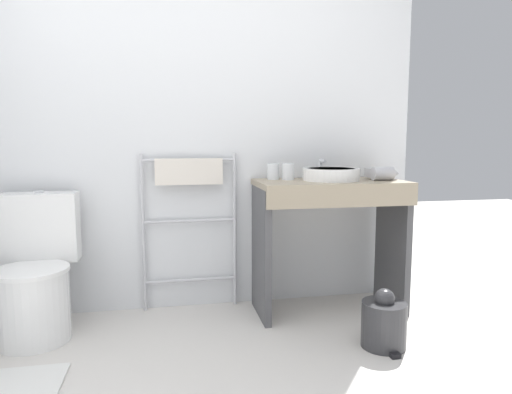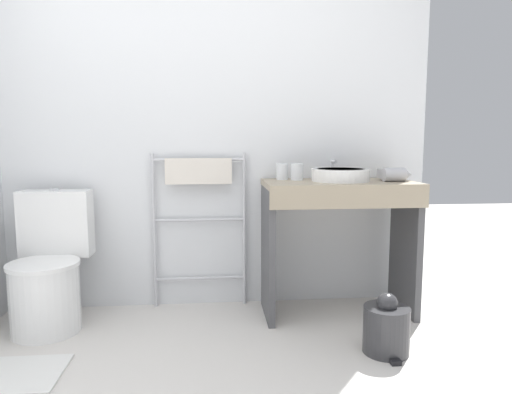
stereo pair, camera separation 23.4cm
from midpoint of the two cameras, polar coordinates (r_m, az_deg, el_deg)
name	(u,v)px [view 2 (the right image)]	position (r m, az deg, el deg)	size (l,w,h in m)	color
wall_back	(211,101)	(3.02, -3.44, 11.86)	(2.85, 0.12, 2.67)	silver
toilet	(49,272)	(2.88, -22.37, -8.74)	(0.41, 0.52, 0.79)	white
towel_radiator	(199,195)	(2.92, -4.88, 0.22)	(0.61, 0.06, 1.00)	silver
vanity_counter	(339,225)	(2.87, 12.62, -3.48)	(0.91, 0.49, 0.84)	gray
sink_basin	(340,175)	(2.86, 12.83, 2.75)	(0.35, 0.35, 0.08)	white
faucet	(333,166)	(3.03, 11.75, 3.79)	(0.02, 0.10, 0.12)	silver
cup_near_wall	(282,172)	(2.90, 5.61, 3.16)	(0.07, 0.07, 0.10)	white
cup_near_edge	(297,172)	(2.87, 7.48, 3.13)	(0.08, 0.08, 0.10)	white
hair_dryer	(394,174)	(2.93, 19.08, 2.68)	(0.18, 0.19, 0.08)	#B7B7BC
trash_bin	(386,328)	(2.54, 18.64, -15.27)	(0.23, 0.27, 0.32)	#333335
bath_mat	(0,376)	(2.49, -26.94, -19.34)	(0.56, 0.36, 0.01)	silver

